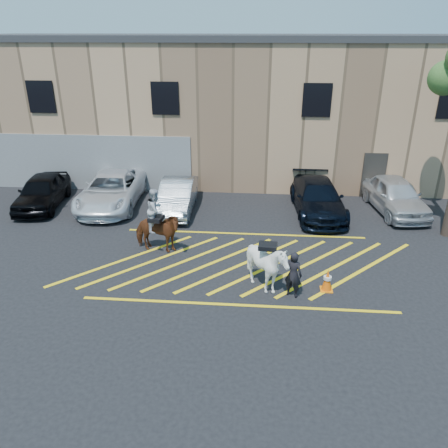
# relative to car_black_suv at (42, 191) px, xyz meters

# --- Properties ---
(ground) EXTENTS (90.00, 90.00, 0.00)m
(ground) POSITION_rel_car_black_suv_xyz_m (9.45, -4.48, -0.73)
(ground) COLOR black
(ground) RESTS_ON ground
(car_black_suv) EXTENTS (2.22, 4.46, 1.46)m
(car_black_suv) POSITION_rel_car_black_suv_xyz_m (0.00, 0.00, 0.00)
(car_black_suv) COLOR black
(car_black_suv) RESTS_ON ground
(car_white_pickup) EXTENTS (2.73, 5.47, 1.49)m
(car_white_pickup) POSITION_rel_car_black_suv_xyz_m (3.16, 0.37, 0.01)
(car_white_pickup) COLOR white
(car_white_pickup) RESTS_ON ground
(car_silver_sedan) EXTENTS (1.56, 4.21, 1.38)m
(car_silver_sedan) POSITION_rel_car_black_suv_xyz_m (6.29, 0.00, -0.04)
(car_silver_sedan) COLOR #9BA3AA
(car_silver_sedan) RESTS_ON ground
(car_blue_suv) EXTENTS (2.34, 5.09, 1.44)m
(car_blue_suv) POSITION_rel_car_black_suv_xyz_m (12.56, 0.21, -0.01)
(car_blue_suv) COLOR black
(car_blue_suv) RESTS_ON ground
(car_white_suv) EXTENTS (2.41, 4.70, 1.53)m
(car_white_suv) POSITION_rel_car_black_suv_xyz_m (16.03, 0.70, 0.04)
(car_white_suv) COLOR silver
(car_white_suv) RESTS_ON ground
(handler) EXTENTS (0.65, 0.56, 1.51)m
(handler) POSITION_rel_car_black_suv_xyz_m (11.06, -6.62, 0.02)
(handler) COLOR black
(handler) RESTS_ON ground
(warehouse) EXTENTS (32.42, 10.20, 7.30)m
(warehouse) POSITION_rel_car_black_suv_xyz_m (9.43, 7.51, 2.92)
(warehouse) COLOR tan
(warehouse) RESTS_ON ground
(hatching_zone) EXTENTS (12.60, 5.12, 0.01)m
(hatching_zone) POSITION_rel_car_black_suv_xyz_m (9.45, -4.78, -0.72)
(hatching_zone) COLOR yellow
(hatching_zone) RESTS_ON ground
(mounted_bay) EXTENTS (1.96, 1.13, 2.45)m
(mounted_bay) POSITION_rel_car_black_suv_xyz_m (6.29, -4.05, 0.26)
(mounted_bay) COLOR brown
(mounted_bay) RESTS_ON ground
(saddled_white) EXTENTS (1.53, 1.69, 1.73)m
(saddled_white) POSITION_rel_car_black_suv_xyz_m (10.27, -6.36, 0.14)
(saddled_white) COLOR white
(saddled_white) RESTS_ON ground
(traffic_cone) EXTENTS (0.39, 0.39, 0.73)m
(traffic_cone) POSITION_rel_car_black_suv_xyz_m (12.17, -6.22, -0.36)
(traffic_cone) COLOR orange
(traffic_cone) RESTS_ON ground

